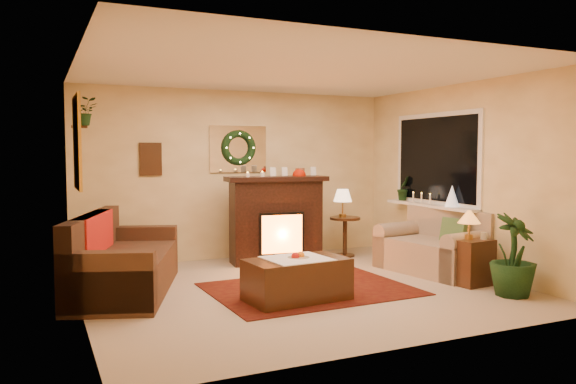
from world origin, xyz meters
name	(u,v)px	position (x,y,z in m)	size (l,w,h in m)	color
floor	(300,288)	(0.00, 0.00, 0.00)	(5.00, 5.00, 0.00)	beige
ceiling	(300,72)	(0.00, 0.00, 2.60)	(5.00, 5.00, 0.00)	white
wall_back	(238,175)	(0.00, 2.25, 1.30)	(5.00, 5.00, 0.00)	#EFD88C
wall_front	(416,194)	(0.00, -2.25, 1.30)	(5.00, 5.00, 0.00)	#EFD88C
wall_left	(78,187)	(-2.50, 0.00, 1.30)	(4.50, 4.50, 0.00)	#EFD88C
wall_right	(463,178)	(2.50, 0.00, 1.30)	(4.50, 4.50, 0.00)	#EFD88C
area_rug	(310,289)	(0.09, -0.11, 0.01)	(2.35, 1.76, 0.01)	#590308
sofa	(126,256)	(-1.94, 0.66, 0.43)	(0.95, 2.16, 0.93)	brown
red_throw	(117,252)	(-2.03, 0.82, 0.46)	(0.76, 1.23, 0.02)	red
fireplace	(276,226)	(0.37, 1.60, 0.55)	(1.33, 0.42, 1.22)	black
poinsettia	(299,176)	(0.73, 1.56, 1.30)	(0.20, 0.20, 0.20)	#A11300
mantel_candle_a	(248,179)	(-0.09, 1.58, 1.26)	(0.06, 0.06, 0.18)	white
mantel_candle_b	(262,179)	(0.16, 1.61, 1.26)	(0.06, 0.06, 0.19)	beige
mantel_mirror	(238,149)	(0.00, 2.23, 1.70)	(0.92, 0.02, 0.72)	white
wreath	(239,148)	(0.00, 2.19, 1.72)	(0.55, 0.55, 0.11)	#194719
wall_art	(151,159)	(-1.35, 2.23, 1.55)	(0.32, 0.03, 0.48)	#381E11
gold_mirror	(77,143)	(-2.48, 0.30, 1.75)	(0.03, 0.84, 1.00)	gold
hanging_plant	(85,125)	(-2.34, 1.05, 1.97)	(0.33, 0.28, 0.36)	#194719
loveseat	(432,242)	(2.06, 0.09, 0.42)	(0.86, 1.48, 0.86)	tan
window_frame	(437,159)	(2.48, 0.55, 1.55)	(0.03, 1.86, 1.36)	white
window_glass	(436,159)	(2.47, 0.55, 1.55)	(0.02, 1.70, 1.22)	black
window_sill	(430,205)	(2.38, 0.55, 0.87)	(0.22, 1.86, 0.04)	white
mini_tree	(452,196)	(2.41, 0.11, 1.04)	(0.20, 0.20, 0.30)	white
sill_plant	(404,188)	(2.42, 1.25, 1.08)	(0.28, 0.22, 0.51)	#183215
side_table_round	(345,236)	(1.56, 1.61, 0.33)	(0.48, 0.48, 0.63)	black
lamp_cream	(343,201)	(1.53, 1.64, 0.88)	(0.29, 0.29, 0.45)	#F6C795
end_table_square	(469,263)	(2.03, -0.67, 0.27)	(0.46, 0.46, 0.57)	black
lamp_tiffany	(469,225)	(2.01, -0.68, 0.74)	(0.28, 0.28, 0.41)	#F7AA0C
coffee_table	(297,282)	(-0.28, -0.50, 0.21)	(1.11, 0.61, 0.47)	#482910
fruit_bowl	(299,260)	(-0.24, -0.47, 0.45)	(0.25, 0.25, 0.06)	beige
floor_palm	(513,257)	(2.07, -1.34, 0.45)	(1.58, 1.58, 2.83)	black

